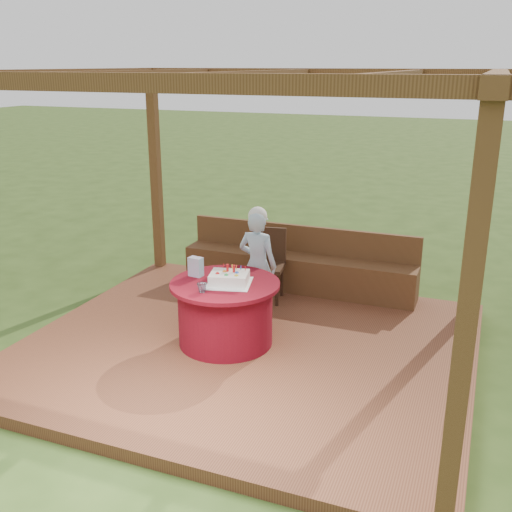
# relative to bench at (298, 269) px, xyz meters

# --- Properties ---
(ground) EXTENTS (60.00, 60.00, 0.00)m
(ground) POSITION_rel_bench_xyz_m (0.00, -1.72, -0.38)
(ground) COLOR #2E4818
(ground) RESTS_ON ground
(deck) EXTENTS (4.50, 4.00, 0.12)m
(deck) POSITION_rel_bench_xyz_m (0.00, -1.72, -0.32)
(deck) COLOR brown
(deck) RESTS_ON ground
(pergola) EXTENTS (4.50, 4.00, 2.72)m
(pergola) POSITION_rel_bench_xyz_m (0.00, -1.72, 2.02)
(pergola) COLOR brown
(pergola) RESTS_ON deck
(bench) EXTENTS (3.00, 0.42, 0.80)m
(bench) POSITION_rel_bench_xyz_m (0.00, 0.00, 0.00)
(bench) COLOR brown
(bench) RESTS_ON deck
(table) EXTENTS (1.12, 1.12, 0.67)m
(table) POSITION_rel_bench_xyz_m (-0.22, -1.78, 0.08)
(table) COLOR maroon
(table) RESTS_ON deck
(chair) EXTENTS (0.48, 0.48, 0.87)m
(chair) POSITION_rel_bench_xyz_m (-0.26, -0.43, 0.22)
(chair) COLOR #341D10
(chair) RESTS_ON deck
(elderly_woman) EXTENTS (0.48, 0.34, 1.29)m
(elderly_woman) POSITION_rel_bench_xyz_m (-0.16, -1.03, 0.39)
(elderly_woman) COLOR #93C0DA
(elderly_woman) RESTS_ON deck
(birthday_cake) EXTENTS (0.52, 0.52, 0.19)m
(birthday_cake) POSITION_rel_bench_xyz_m (-0.16, -1.79, 0.46)
(birthday_cake) COLOR white
(birthday_cake) RESTS_ON table
(gift_bag) EXTENTS (0.15, 0.11, 0.20)m
(gift_bag) POSITION_rel_bench_xyz_m (-0.57, -1.71, 0.50)
(gift_bag) COLOR #D589C2
(gift_bag) RESTS_ON table
(drinking_glass) EXTENTS (0.11, 0.11, 0.09)m
(drinking_glass) POSITION_rel_bench_xyz_m (-0.31, -2.11, 0.45)
(drinking_glass) COLOR white
(drinking_glass) RESTS_ON table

